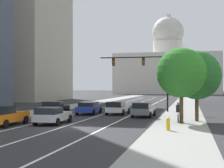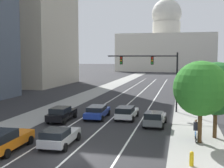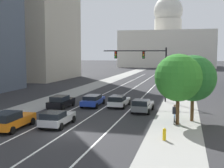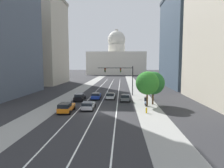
{
  "view_description": "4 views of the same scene",
  "coord_description": "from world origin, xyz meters",
  "px_view_note": "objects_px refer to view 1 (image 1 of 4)",
  "views": [
    {
      "loc": [
        9.3,
        -23.62,
        3.03
      ],
      "look_at": [
        -2.28,
        26.5,
        3.44
      ],
      "focal_mm": 54.35,
      "sensor_mm": 36.0,
      "label": 1
    },
    {
      "loc": [
        7.1,
        -18.1,
        6.6
      ],
      "look_at": [
        -2.9,
        24.91,
        2.53
      ],
      "focal_mm": 47.8,
      "sensor_mm": 36.0,
      "label": 2
    },
    {
      "loc": [
        9.3,
        -21.4,
        6.32
      ],
      "look_at": [
        -1.17,
        20.0,
        1.92
      ],
      "focal_mm": 47.6,
      "sensor_mm": 36.0,
      "label": 3
    },
    {
      "loc": [
        3.95,
        -30.14,
        7.53
      ],
      "look_at": [
        1.64,
        17.62,
        2.76
      ],
      "focal_mm": 31.66,
      "sensor_mm": 36.0,
      "label": 4
    }
  ],
  "objects_px": {
    "car_black": "(54,108)",
    "car_orange": "(4,115)",
    "car_gray": "(143,109)",
    "capitol_building": "(168,69)",
    "car_silver": "(52,115)",
    "street_tree_far_right": "(181,73)",
    "car_blue": "(89,107)",
    "traffic_signal_mast": "(146,69)",
    "street_tree_near_right": "(197,75)",
    "fire_hydrant": "(168,124)",
    "cyclist": "(178,112)",
    "car_white": "(117,108)"
  },
  "relations": [
    {
      "from": "capitol_building",
      "to": "fire_hydrant",
      "type": "xyz_separation_m",
      "value": [
        7.82,
        -124.11,
        -10.2
      ]
    },
    {
      "from": "car_silver",
      "to": "cyclist",
      "type": "bearing_deg",
      "value": -70.73
    },
    {
      "from": "car_black",
      "to": "fire_hydrant",
      "type": "relative_size",
      "value": 5.02
    },
    {
      "from": "capitol_building",
      "to": "car_gray",
      "type": "relative_size",
      "value": 10.06
    },
    {
      "from": "car_orange",
      "to": "traffic_signal_mast",
      "type": "xyz_separation_m",
      "value": [
        8.77,
        17.79,
        4.35
      ]
    },
    {
      "from": "capitol_building",
      "to": "street_tree_far_right",
      "type": "distance_m",
      "value": 119.37
    },
    {
      "from": "capitol_building",
      "to": "car_gray",
      "type": "distance_m",
      "value": 114.67
    },
    {
      "from": "car_blue",
      "to": "car_gray",
      "type": "distance_m",
      "value": 6.71
    },
    {
      "from": "capitol_building",
      "to": "car_white",
      "type": "relative_size",
      "value": 9.84
    },
    {
      "from": "car_orange",
      "to": "fire_hydrant",
      "type": "relative_size",
      "value": 5.25
    },
    {
      "from": "capitol_building",
      "to": "car_black",
      "type": "relative_size",
      "value": 9.36
    },
    {
      "from": "capitol_building",
      "to": "car_black",
      "type": "xyz_separation_m",
      "value": [
        -4.75,
        -114.1,
        -9.89
      ]
    },
    {
      "from": "street_tree_far_right",
      "to": "street_tree_near_right",
      "type": "height_order",
      "value": "street_tree_far_right"
    },
    {
      "from": "traffic_signal_mast",
      "to": "fire_hydrant",
      "type": "distance_m",
      "value": 18.76
    },
    {
      "from": "car_gray",
      "to": "cyclist",
      "type": "distance_m",
      "value": 5.62
    },
    {
      "from": "capitol_building",
      "to": "traffic_signal_mast",
      "type": "bearing_deg",
      "value": -87.84
    },
    {
      "from": "traffic_signal_mast",
      "to": "fire_hydrant",
      "type": "xyz_separation_m",
      "value": [
        3.81,
        -17.75,
        -4.7
      ]
    },
    {
      "from": "fire_hydrant",
      "to": "street_tree_near_right",
      "type": "height_order",
      "value": "street_tree_near_right"
    },
    {
      "from": "capitol_building",
      "to": "street_tree_near_right",
      "type": "xyz_separation_m",
      "value": [
        9.87,
        -117.17,
        -6.62
      ]
    },
    {
      "from": "cyclist",
      "to": "fire_hydrant",
      "type": "bearing_deg",
      "value": 174.93
    },
    {
      "from": "car_silver",
      "to": "street_tree_near_right",
      "type": "height_order",
      "value": "street_tree_near_right"
    },
    {
      "from": "car_blue",
      "to": "street_tree_near_right",
      "type": "height_order",
      "value": "street_tree_near_right"
    },
    {
      "from": "street_tree_far_right",
      "to": "car_black",
      "type": "bearing_deg",
      "value": 160.28
    },
    {
      "from": "car_blue",
      "to": "car_gray",
      "type": "xyz_separation_m",
      "value": [
        6.33,
        -2.24,
        0.02
      ]
    },
    {
      "from": "car_black",
      "to": "car_orange",
      "type": "bearing_deg",
      "value": 179.56
    },
    {
      "from": "capitol_building",
      "to": "street_tree_near_right",
      "type": "distance_m",
      "value": 117.78
    },
    {
      "from": "car_blue",
      "to": "car_black",
      "type": "bearing_deg",
      "value": 123.27
    },
    {
      "from": "car_blue",
      "to": "cyclist",
      "type": "distance_m",
      "value": 11.88
    },
    {
      "from": "capitol_building",
      "to": "cyclist",
      "type": "distance_m",
      "value": 119.18
    },
    {
      "from": "car_white",
      "to": "car_blue",
      "type": "height_order",
      "value": "car_white"
    },
    {
      "from": "car_silver",
      "to": "street_tree_near_right",
      "type": "xyz_separation_m",
      "value": [
        11.45,
        4.99,
        3.31
      ]
    },
    {
      "from": "capitol_building",
      "to": "car_orange",
      "type": "distance_m",
      "value": 124.63
    },
    {
      "from": "capitol_building",
      "to": "car_orange",
      "type": "relative_size",
      "value": 8.95
    },
    {
      "from": "car_gray",
      "to": "fire_hydrant",
      "type": "relative_size",
      "value": 4.67
    },
    {
      "from": "car_gray",
      "to": "car_blue",
      "type": "bearing_deg",
      "value": 72.79
    },
    {
      "from": "car_black",
      "to": "car_blue",
      "type": "distance_m",
      "value": 3.86
    },
    {
      "from": "car_blue",
      "to": "traffic_signal_mast",
      "type": "relative_size",
      "value": 0.57
    },
    {
      "from": "car_silver",
      "to": "car_blue",
      "type": "bearing_deg",
      "value": -1.1
    },
    {
      "from": "car_gray",
      "to": "street_tree_near_right",
      "type": "bearing_deg",
      "value": -118.37
    },
    {
      "from": "car_black",
      "to": "car_blue",
      "type": "relative_size",
      "value": 0.95
    },
    {
      "from": "car_black",
      "to": "car_silver",
      "type": "distance_m",
      "value": 8.66
    },
    {
      "from": "car_blue",
      "to": "street_tree_near_right",
      "type": "distance_m",
      "value": 13.03
    },
    {
      "from": "car_black",
      "to": "car_gray",
      "type": "xyz_separation_m",
      "value": [
        9.5,
        -0.04,
        -0.02
      ]
    },
    {
      "from": "car_gray",
      "to": "car_orange",
      "type": "distance_m",
      "value": 13.79
    },
    {
      "from": "traffic_signal_mast",
      "to": "street_tree_near_right",
      "type": "relative_size",
      "value": 1.37
    },
    {
      "from": "car_black",
      "to": "car_silver",
      "type": "relative_size",
      "value": 1.06
    },
    {
      "from": "capitol_building",
      "to": "street_tree_far_right",
      "type": "relative_size",
      "value": 6.78
    },
    {
      "from": "car_gray",
      "to": "car_orange",
      "type": "bearing_deg",
      "value": 138.77
    },
    {
      "from": "car_black",
      "to": "car_orange",
      "type": "distance_m",
      "value": 10.04
    },
    {
      "from": "street_tree_near_right",
      "to": "traffic_signal_mast",
      "type": "bearing_deg",
      "value": 118.41
    }
  ]
}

